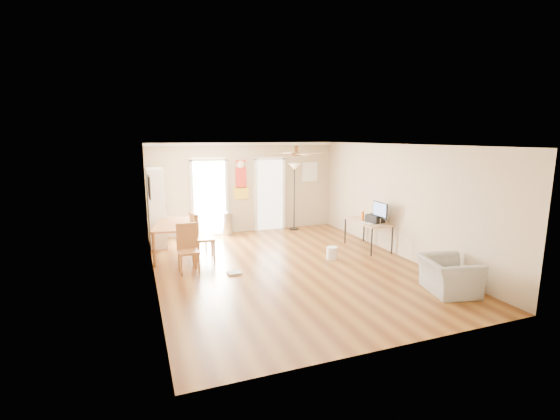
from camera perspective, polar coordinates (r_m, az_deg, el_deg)
name	(u,v)px	position (r m, az deg, el deg)	size (l,w,h in m)	color
floor	(290,267)	(8.50, 1.44, -8.35)	(7.00, 7.00, 0.00)	brown
ceiling	(290,145)	(8.04, 1.52, 9.46)	(5.50, 7.00, 0.00)	silver
wall_back	(245,188)	(11.45, -5.11, 3.25)	(5.50, 0.04, 2.60)	beige
wall_front	(394,254)	(5.18, 16.23, -6.22)	(5.50, 0.04, 2.60)	beige
wall_left	(152,217)	(7.59, -18.14, -1.01)	(0.04, 7.00, 2.60)	beige
wall_right	(399,200)	(9.53, 17.00, 1.33)	(0.04, 7.00, 2.60)	beige
crown_molding	(290,147)	(8.04, 1.52, 9.18)	(5.50, 7.00, 0.08)	white
kitchen_doorway	(210,198)	(11.24, -10.23, 1.69)	(0.90, 0.10, 2.10)	white
bathroom_doorway	(270,195)	(11.69, -1.52, 2.20)	(0.80, 0.10, 2.10)	white
wall_decal	(241,179)	(11.37, -5.71, 4.45)	(0.46, 0.03, 1.10)	red
ac_grille	(310,172)	(12.08, 4.35, 5.55)	(0.50, 0.04, 0.60)	white
framed_poster	(149,187)	(8.92, -18.55, 3.23)	(0.04, 0.66, 0.48)	black
ceiling_fan	(296,154)	(7.77, 2.35, 8.16)	(1.24, 1.24, 0.20)	#593819
bookshelf	(156,208)	(10.38, -17.56, 0.33)	(0.40, 0.90, 1.99)	white
dining_table	(178,240)	(9.47, -14.67, -4.21)	(0.95, 1.58, 0.79)	#9B6632
dining_chair_right_a	(202,234)	(9.45, -11.34, -3.41)	(0.42, 0.42, 1.01)	#AB7237
dining_chair_right_b	(204,236)	(9.09, -10.97, -3.76)	(0.44, 0.44, 1.07)	#A87436
dining_chair_near	(188,249)	(8.26, -13.22, -5.57)	(0.41, 0.41, 1.00)	#986431
trash_can	(227,224)	(11.23, -7.69, -1.99)	(0.30, 0.30, 0.66)	#AAAAAC
torchiere_lamp	(294,197)	(11.70, 2.09, 1.93)	(0.37, 0.37, 1.99)	black
computer_desk	(368,235)	(10.05, 12.64, -3.53)	(0.65, 1.30, 0.70)	tan
imac	(380,213)	(9.69, 14.36, -0.42)	(0.08, 0.56, 0.52)	black
keyboard	(366,223)	(9.73, 12.42, -1.83)	(0.12, 0.35, 0.01)	silver
printer	(375,218)	(9.85, 13.69, -1.21)	(0.32, 0.38, 0.19)	black
orange_bottle	(363,216)	(10.02, 11.95, -0.83)	(0.08, 0.08, 0.23)	orange
wastebasket_a	(332,253)	(9.08, 7.57, -6.23)	(0.25, 0.25, 0.28)	silver
floor_cloth	(234,273)	(8.15, -6.67, -9.11)	(0.27, 0.22, 0.04)	#A6A6A1
armchair	(448,276)	(7.72, 23.28, -8.77)	(0.96, 0.84, 0.63)	gray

